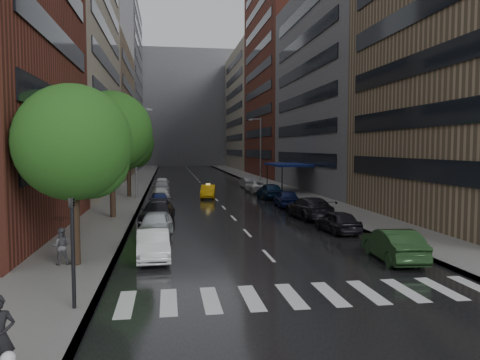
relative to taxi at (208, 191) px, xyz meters
name	(u,v)px	position (x,y,z in m)	size (l,w,h in m)	color
ground	(290,279)	(0.65, -29.90, -0.66)	(220.00, 220.00, 0.00)	gray
road	(201,183)	(0.65, 20.10, -0.66)	(14.00, 140.00, 0.01)	black
sidewalk_left	(137,183)	(-8.35, 20.10, -0.59)	(4.00, 140.00, 0.15)	gray
sidewalk_right	(262,182)	(9.65, 20.10, -0.59)	(4.00, 140.00, 0.15)	gray
crosswalk	(311,295)	(0.85, -31.90, -0.65)	(13.15, 2.80, 0.01)	silver
buildings_left	(100,78)	(-14.35, 28.89, 15.33)	(8.00, 108.00, 38.00)	maroon
buildings_right	(290,86)	(15.64, 26.80, 14.37)	(8.05, 109.10, 36.00)	#937A5B
building_far	(184,109)	(0.65, 88.10, 15.34)	(40.00, 14.00, 32.00)	slate
tree_near	(73,143)	(-7.95, -26.80, 4.67)	(4.89, 4.89, 7.79)	#382619
tree_mid	(112,132)	(-7.95, -13.01, 5.59)	(5.73, 5.73, 9.13)	#382619
tree_far	(128,143)	(-7.95, 1.27, 4.93)	(5.13, 5.13, 8.18)	#382619
taxi	(208,191)	(0.00, 0.00, 0.00)	(1.40, 4.01, 1.32)	#E3A30B
parked_cars_left	(160,200)	(-4.75, -7.59, 0.07)	(2.57, 40.33, 1.53)	white
parked_cars_right	(286,199)	(6.05, -8.33, 0.08)	(2.63, 43.53, 1.60)	#1A3518
ped_black_umbrella	(61,236)	(-8.57, -26.74, 0.73)	(0.96, 0.98, 2.09)	#4D4C52
traffic_light	(73,242)	(-6.95, -32.46, 1.57)	(0.18, 0.15, 3.45)	black
street_lamp_left	(137,150)	(-7.08, 0.10, 4.23)	(1.74, 0.22, 9.00)	gray
street_lamp_right	(260,149)	(8.37, 15.10, 4.23)	(1.74, 0.22, 9.00)	gray
awning	(288,165)	(9.63, 5.10, 2.47)	(4.00, 8.00, 3.12)	navy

